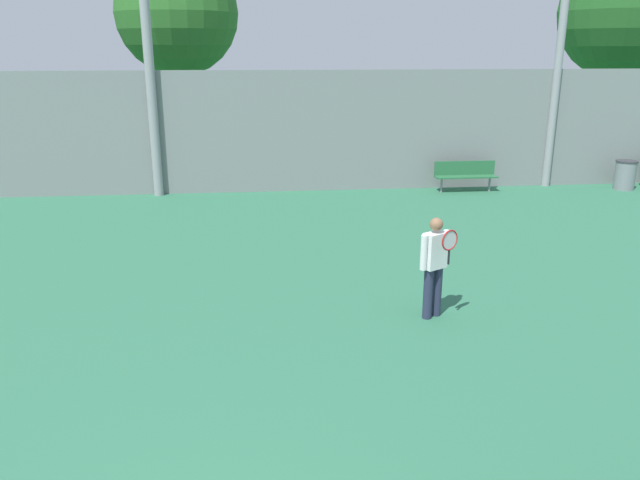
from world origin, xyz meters
The scene contains 6 objects.
tennis_player centered at (3.18, 5.61, 0.88)m, with size 0.53×0.50×1.56m.
bench_courtside_far centered at (6.50, 14.04, 0.53)m, with size 1.76×0.40×0.86m.
trash_bin centered at (11.18, 13.80, 0.42)m, with size 0.60×0.60×0.84m.
back_fence centered at (0.00, 14.60, 1.68)m, with size 35.12×0.06×3.36m.
tree_green_tall centered at (-1.96, 20.13, 5.05)m, with size 4.18×4.18×7.16m.
tree_green_broad centered at (15.20, 21.56, 5.27)m, with size 5.21×5.21×7.90m.
Camera 1 is at (0.57, -2.93, 3.94)m, focal length 35.00 mm.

